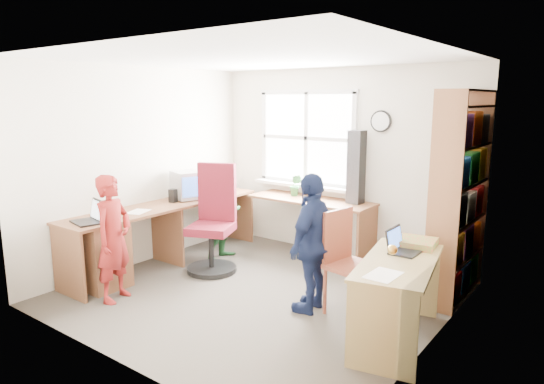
# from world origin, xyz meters

# --- Properties ---
(room) EXTENTS (3.64, 3.44, 2.44)m
(room) POSITION_xyz_m (0.01, 0.10, 1.22)
(room) COLOR #413A33
(room) RESTS_ON ground
(l_desk) EXTENTS (2.38, 2.95, 0.75)m
(l_desk) POSITION_xyz_m (-1.31, -0.28, 0.46)
(l_desk) COLOR brown
(l_desk) RESTS_ON ground
(right_desk) EXTENTS (0.79, 1.31, 0.70)m
(right_desk) POSITION_xyz_m (1.55, -0.07, 0.51)
(right_desk) COLOR #98814C
(right_desk) RESTS_ON ground
(bookshelf) EXTENTS (0.30, 1.02, 2.10)m
(bookshelf) POSITION_xyz_m (1.65, 1.19, 1.00)
(bookshelf) COLOR brown
(bookshelf) RESTS_ON ground
(swivel_chair) EXTENTS (0.77, 0.77, 1.26)m
(swivel_chair) POSITION_xyz_m (-0.89, 0.28, 0.54)
(swivel_chair) COLOR black
(swivel_chair) RESTS_ON ground
(wooden_chair) EXTENTS (0.50, 0.50, 0.99)m
(wooden_chair) POSITION_xyz_m (0.94, 0.17, 0.53)
(wooden_chair) COLOR #9A4A33
(wooden_chair) RESTS_ON ground
(crt_monitor) EXTENTS (0.45, 0.42, 0.36)m
(crt_monitor) POSITION_xyz_m (-1.52, 0.47, 0.93)
(crt_monitor) COLOR #AEAEB3
(crt_monitor) RESTS_ON l_desk
(laptop_left) EXTENTS (0.38, 0.34, 0.23)m
(laptop_left) POSITION_xyz_m (-1.44, -0.96, 0.80)
(laptop_left) COLOR black
(laptop_left) RESTS_ON l_desk
(laptop_right) EXTENTS (0.25, 0.30, 0.21)m
(laptop_right) POSITION_xyz_m (1.47, 0.16, 0.75)
(laptop_right) COLOR black
(laptop_right) RESTS_ON right_desk
(speaker_a) EXTENTS (0.10, 0.10, 0.16)m
(speaker_a) POSITION_xyz_m (-1.52, 0.23, 0.83)
(speaker_a) COLOR black
(speaker_a) RESTS_ON l_desk
(speaker_b) EXTENTS (0.10, 0.10, 0.19)m
(speaker_b) POSITION_xyz_m (-1.51, 0.87, 0.84)
(speaker_b) COLOR black
(speaker_b) RESTS_ON l_desk
(cd_tower) EXTENTS (0.19, 0.17, 0.89)m
(cd_tower) POSITION_xyz_m (0.32, 1.53, 1.20)
(cd_tower) COLOR black
(cd_tower) RESTS_ON l_desk
(game_box) EXTENTS (0.37, 0.37, 0.07)m
(game_box) POSITION_xyz_m (1.52, 0.40, 0.74)
(game_box) COLOR red
(game_box) RESTS_ON right_desk
(paper_a) EXTENTS (0.27, 0.32, 0.00)m
(paper_a) POSITION_xyz_m (-1.44, -0.37, 0.75)
(paper_a) COLOR white
(paper_a) RESTS_ON l_desk
(paper_b) EXTENTS (0.22, 0.31, 0.00)m
(paper_b) POSITION_xyz_m (1.59, -0.47, 0.71)
(paper_b) COLOR white
(paper_b) RESTS_ON right_desk
(potted_plant) EXTENTS (0.19, 0.16, 0.29)m
(potted_plant) POSITION_xyz_m (-0.52, 1.47, 0.89)
(potted_plant) COLOR #2D7035
(potted_plant) RESTS_ON l_desk
(person_red) EXTENTS (0.43, 0.54, 1.28)m
(person_red) POSITION_xyz_m (-1.07, -0.96, 0.64)
(person_red) COLOR maroon
(person_red) RESTS_ON ground
(person_green) EXTENTS (0.49, 0.60, 1.15)m
(person_green) POSITION_xyz_m (-1.06, 0.67, 0.57)
(person_green) COLOR #2A6A36
(person_green) RESTS_ON ground
(person_navy) EXTENTS (0.40, 0.81, 1.34)m
(person_navy) POSITION_xyz_m (0.65, 0.01, 0.67)
(person_navy) COLOR #162045
(person_navy) RESTS_ON ground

